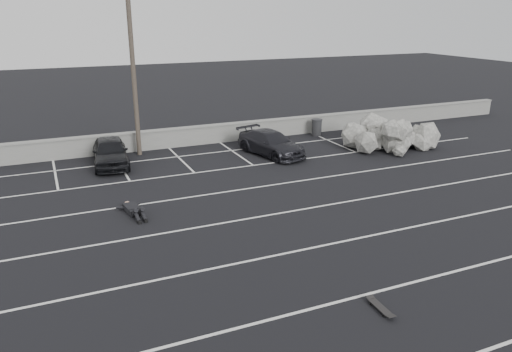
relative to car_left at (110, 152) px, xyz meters
name	(u,v)px	position (x,y,z in m)	size (l,w,h in m)	color
ground	(250,261)	(2.39, -11.82, -0.69)	(120.00, 120.00, 0.00)	black
seawall	(150,140)	(2.39, 2.18, -0.14)	(50.00, 0.45, 1.06)	gray
stall_lines	(203,211)	(2.31, -7.41, -0.68)	(36.00, 20.05, 0.01)	silver
car_left	(110,152)	(0.00, 0.00, 0.00)	(1.63, 4.04, 1.38)	black
car_right	(271,143)	(8.01, -1.41, -0.06)	(1.75, 4.30, 1.25)	black
utility_pole	(133,68)	(1.65, 1.38, 3.83)	(1.19, 0.24, 8.92)	#4C4238
trash_bin	(317,127)	(12.37, 1.33, -0.18)	(0.70, 0.70, 1.01)	#29292B
riprap_pile	(389,137)	(14.59, -2.74, -0.10)	(5.26, 4.21, 1.51)	#9E9C94
person	(131,206)	(-0.18, -6.43, -0.44)	(1.29, 2.60, 0.50)	black
skateboard	(380,307)	(4.40, -15.56, -0.61)	(0.27, 0.86, 0.10)	black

